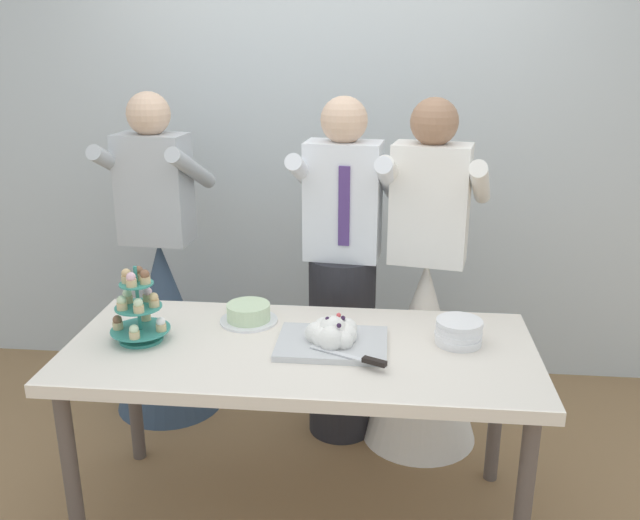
# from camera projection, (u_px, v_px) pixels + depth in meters

# --- Properties ---
(ground_plane) EXTENTS (8.00, 8.00, 0.00)m
(ground_plane) POSITION_uv_depth(u_px,v_px,m) (302.00, 513.00, 2.84)
(ground_plane) COLOR olive
(rear_wall) EXTENTS (5.20, 0.10, 2.90)m
(rear_wall) POSITION_uv_depth(u_px,v_px,m) (332.00, 123.00, 3.72)
(rear_wall) COLOR silver
(rear_wall) RESTS_ON ground_plane
(dessert_table) EXTENTS (1.80, 0.80, 0.78)m
(dessert_table) POSITION_uv_depth(u_px,v_px,m) (301.00, 363.00, 2.62)
(dessert_table) COLOR silver
(dessert_table) RESTS_ON ground_plane
(cupcake_stand) EXTENTS (0.23, 0.23, 0.31)m
(cupcake_stand) POSITION_uv_depth(u_px,v_px,m) (139.00, 310.00, 2.60)
(cupcake_stand) COLOR teal
(cupcake_stand) RESTS_ON dessert_table
(main_cake_tray) EXTENTS (0.42, 0.37, 0.13)m
(main_cake_tray) POSITION_uv_depth(u_px,v_px,m) (332.00, 337.00, 2.57)
(main_cake_tray) COLOR silver
(main_cake_tray) RESTS_ON dessert_table
(plate_stack) EXTENTS (0.18, 0.19, 0.10)m
(plate_stack) POSITION_uv_depth(u_px,v_px,m) (459.00, 332.00, 2.60)
(plate_stack) COLOR white
(plate_stack) RESTS_ON dessert_table
(round_cake) EXTENTS (0.24, 0.24, 0.08)m
(round_cake) POSITION_uv_depth(u_px,v_px,m) (249.00, 314.00, 2.80)
(round_cake) COLOR white
(round_cake) RESTS_ON dessert_table
(person_groom) EXTENTS (0.50, 0.53, 1.66)m
(person_groom) POSITION_uv_depth(u_px,v_px,m) (342.00, 291.00, 3.22)
(person_groom) COLOR #232328
(person_groom) RESTS_ON ground_plane
(person_bride) EXTENTS (0.57, 0.56, 1.66)m
(person_bride) POSITION_uv_depth(u_px,v_px,m) (424.00, 328.00, 3.21)
(person_bride) COLOR white
(person_bride) RESTS_ON ground_plane
(person_guest) EXTENTS (0.56, 0.56, 1.66)m
(person_guest) POSITION_uv_depth(u_px,v_px,m) (163.00, 304.00, 3.51)
(person_guest) COLOR #334760
(person_guest) RESTS_ON ground_plane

